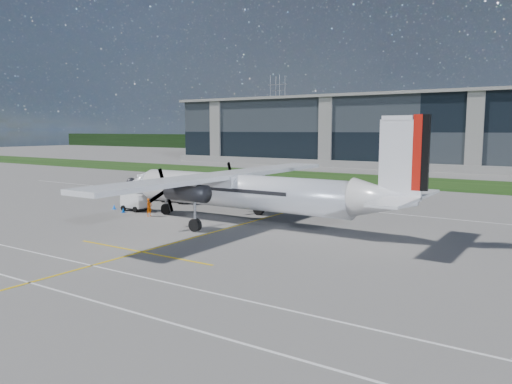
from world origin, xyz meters
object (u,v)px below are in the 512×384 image
(fuel_tanker_truck, at_px, (166,187))
(safety_cone_fwd, at_px, (114,207))
(turboprop_aircraft, at_px, (250,172))
(safety_cone_stbdwing, at_px, (312,200))
(safety_cone_nose_stbd, at_px, (138,207))
(pylon_west, at_px, (277,113))
(safety_cone_nose_port, at_px, (123,210))
(baggage_tug, at_px, (135,202))
(ground_crew_person, at_px, (149,206))

(fuel_tanker_truck, bearing_deg, safety_cone_fwd, -90.22)
(turboprop_aircraft, height_order, safety_cone_stbdwing, turboprop_aircraft)
(fuel_tanker_truck, relative_size, safety_cone_stbdwing, 16.66)
(turboprop_aircraft, relative_size, safety_cone_nose_stbd, 60.40)
(pylon_west, relative_size, safety_cone_nose_stbd, 60.00)
(turboprop_aircraft, relative_size, safety_cone_stbdwing, 60.40)
(turboprop_aircraft, xyz_separation_m, safety_cone_nose_port, (-13.95, -1.50, -4.28))
(safety_cone_nose_port, relative_size, safety_cone_stbdwing, 1.00)
(safety_cone_nose_port, bearing_deg, safety_cone_nose_stbd, 97.29)
(pylon_west, relative_size, safety_cone_stbdwing, 60.00)
(fuel_tanker_truck, xyz_separation_m, safety_cone_fwd, (-0.03, -7.55, -1.31))
(baggage_tug, bearing_deg, fuel_tanker_truck, 108.54)
(baggage_tug, height_order, safety_cone_stbdwing, baggage_tug)
(safety_cone_stbdwing, bearing_deg, safety_cone_nose_port, -125.71)
(baggage_tug, height_order, safety_cone_fwd, baggage_tug)
(turboprop_aircraft, distance_m, fuel_tanker_truck, 17.93)
(safety_cone_nose_port, relative_size, safety_cone_nose_stbd, 1.00)
(ground_crew_person, distance_m, safety_cone_nose_port, 3.71)
(safety_cone_nose_port, bearing_deg, ground_crew_person, -1.41)
(pylon_west, xyz_separation_m, safety_cone_stbdwing, (81.86, -129.05, -14.75))
(baggage_tug, distance_m, safety_cone_fwd, 2.50)
(pylon_west, relative_size, turboprop_aircraft, 0.99)
(safety_cone_fwd, bearing_deg, safety_cone_stbdwing, 47.80)
(ground_crew_person, distance_m, safety_cone_stbdwing, 18.81)
(baggage_tug, bearing_deg, safety_cone_nose_stbd, 112.98)
(pylon_west, bearing_deg, safety_cone_nose_port, -64.41)
(safety_cone_stbdwing, bearing_deg, baggage_tug, -128.29)
(pylon_west, distance_m, safety_cone_stbdwing, 153.53)
(turboprop_aircraft, relative_size, ground_crew_person, 15.75)
(pylon_west, bearing_deg, safety_cone_fwd, -65.02)
(turboprop_aircraft, bearing_deg, baggage_tug, 179.91)
(turboprop_aircraft, height_order, baggage_tug, turboprop_aircraft)
(fuel_tanker_truck, bearing_deg, baggage_tug, -71.46)
(turboprop_aircraft, relative_size, safety_cone_fwd, 60.40)
(safety_cone_stbdwing, bearing_deg, ground_crew_person, -116.51)
(safety_cone_fwd, bearing_deg, ground_crew_person, -9.36)
(ground_crew_person, distance_m, safety_cone_nose_stbd, 4.61)
(pylon_west, distance_m, ground_crew_person, 163.93)
(safety_cone_nose_port, xyz_separation_m, safety_cone_fwd, (-2.34, 0.89, 0.00))
(baggage_tug, bearing_deg, ground_crew_person, -23.98)
(turboprop_aircraft, bearing_deg, safety_cone_nose_port, -173.87)
(pylon_west, relative_size, safety_cone_nose_port, 60.00)
(safety_cone_stbdwing, bearing_deg, pylon_west, 122.39)
(fuel_tanker_truck, xyz_separation_m, baggage_tug, (2.32, -6.92, -0.73))
(safety_cone_nose_port, distance_m, safety_cone_fwd, 2.50)
(turboprop_aircraft, height_order, ground_crew_person, turboprop_aircraft)
(pylon_west, distance_m, safety_cone_nose_stbd, 160.19)
(baggage_tug, height_order, ground_crew_person, ground_crew_person)
(ground_crew_person, bearing_deg, turboprop_aircraft, -81.51)
(safety_cone_nose_stbd, bearing_deg, safety_cone_nose_port, -82.71)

